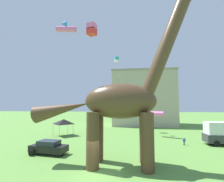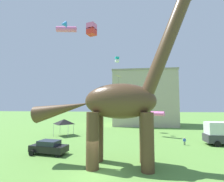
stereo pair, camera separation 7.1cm
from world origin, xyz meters
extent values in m
plane|color=#5B8E3D|center=(0.00, 0.00, 0.00)|extent=(240.00, 240.00, 0.00)
cylinder|color=#513823|center=(4.12, 3.34, 2.50)|extent=(1.16, 1.16, 5.00)
cylinder|color=#513823|center=(4.12, 1.13, 2.50)|extent=(1.16, 1.16, 5.00)
cylinder|color=#513823|center=(-0.67, 3.34, 2.50)|extent=(1.16, 1.16, 5.00)
cylinder|color=#513823|center=(-0.67, 1.13, 2.50)|extent=(1.16, 1.16, 5.00)
ellipsoid|color=#513823|center=(1.72, 2.23, 6.01)|extent=(6.84, 2.95, 3.37)
cylinder|color=#513823|center=(6.16, 2.23, 11.40)|extent=(4.92, 1.26, 9.75)
cone|color=#513823|center=(-4.01, 2.23, 5.24)|extent=(6.01, 1.68, 2.85)
cube|color=black|center=(-6.70, 4.90, 0.67)|extent=(4.42, 2.39, 0.72)
cube|color=#232B35|center=(-6.70, 4.90, 1.29)|extent=(2.48, 1.89, 0.52)
cylinder|color=black|center=(-5.15, 5.79, 0.31)|extent=(0.65, 0.31, 0.62)
cylinder|color=black|center=(-5.15, 4.01, 0.31)|extent=(0.65, 0.31, 0.62)
cylinder|color=black|center=(-8.26, 5.79, 0.31)|extent=(0.65, 0.31, 0.62)
cylinder|color=black|center=(-8.26, 4.01, 0.31)|extent=(0.65, 0.31, 0.62)
cube|color=silver|center=(15.11, 11.84, 2.35)|extent=(3.62, 2.07, 1.70)
cylinder|color=black|center=(14.21, 12.89, 0.40)|extent=(0.80, 0.27, 0.80)
cylinder|color=black|center=(14.21, 10.79, 0.40)|extent=(0.80, 0.27, 0.80)
cylinder|color=#2D3347|center=(10.05, 11.28, 0.26)|extent=(0.09, 0.09, 0.52)
cylinder|color=#2D3347|center=(10.17, 11.28, 0.26)|extent=(0.09, 0.09, 0.52)
cube|color=blue|center=(10.11, 11.28, 0.70)|extent=(0.28, 0.17, 0.37)
sphere|color=tan|center=(10.11, 11.28, 0.96)|extent=(0.16, 0.16, 0.16)
cylinder|color=blue|center=(9.95, 11.28, 0.72)|extent=(0.07, 0.07, 0.35)
cylinder|color=blue|center=(10.27, 11.28, 0.72)|extent=(0.07, 0.07, 0.35)
cylinder|color=#B2B2B7|center=(-8.38, 17.55, 1.05)|extent=(0.06, 0.06, 2.10)
cylinder|color=#B2B2B7|center=(-8.38, 14.85, 1.05)|extent=(0.06, 0.06, 2.10)
cylinder|color=#B2B2B7|center=(-11.08, 17.55, 1.05)|extent=(0.06, 0.06, 2.10)
cylinder|color=#B2B2B7|center=(-11.08, 14.85, 1.05)|extent=(0.06, 0.06, 2.10)
pyramid|color=black|center=(-9.73, 16.20, 2.55)|extent=(3.15, 3.15, 0.90)
cube|color=pink|center=(-0.27, -1.26, 11.80)|extent=(0.79, 0.79, 0.51)
cube|color=red|center=(-0.27, -1.26, 11.40)|extent=(0.79, 0.79, 0.51)
cube|color=#19B2B7|center=(-0.53, 23.87, 16.32)|extent=(1.06, 1.06, 0.66)
cube|color=white|center=(-0.53, 23.87, 15.80)|extent=(1.06, 1.06, 0.66)
cylinder|color=pink|center=(-4.75, 4.49, 14.53)|extent=(2.40, 1.01, 0.65)
cone|color=#287AE5|center=(-4.55, 3.23, 14.53)|extent=(0.68, 0.77, 0.68)
cube|color=yellow|center=(1.41, 3.92, 8.72)|extent=(0.76, 0.89, 0.20)
cylinder|color=black|center=(1.41, 3.92, 8.23)|extent=(0.01, 0.01, 0.76)
cylinder|color=pink|center=(7.12, 17.17, 4.06)|extent=(2.95, 2.07, 0.81)
cone|color=purple|center=(7.86, 18.59, 4.06)|extent=(1.04, 1.09, 0.85)
cube|color=#B7A893|center=(6.07, 35.00, 7.25)|extent=(16.70, 11.83, 14.51)
cube|color=gray|center=(6.07, 35.00, 14.76)|extent=(17.03, 12.07, 0.50)
camera|label=1|loc=(2.81, -13.70, 5.66)|focal=26.73mm
camera|label=2|loc=(2.88, -13.69, 5.66)|focal=26.73mm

